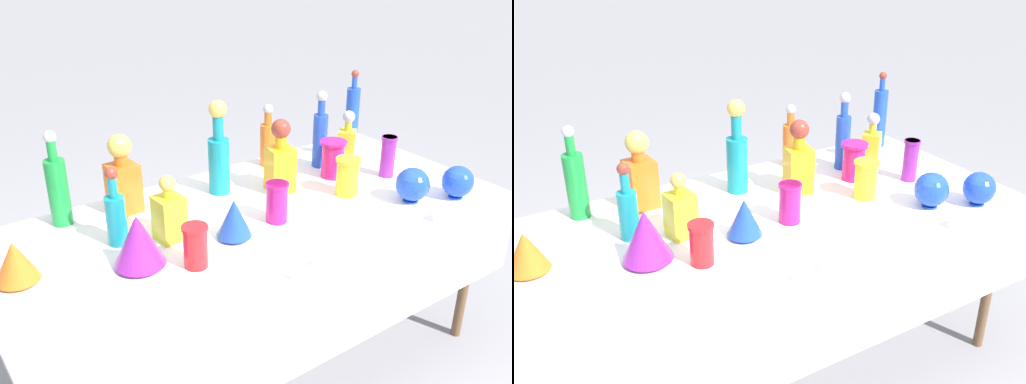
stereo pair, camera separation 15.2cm
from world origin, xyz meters
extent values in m
plane|color=gray|center=(0.00, 0.00, 0.00)|extent=(40.00, 40.00, 0.00)
cube|color=white|center=(0.00, 0.00, 0.74)|extent=(2.02, 0.96, 0.03)
cube|color=white|center=(0.00, -0.48, 0.58)|extent=(2.02, 0.01, 0.35)
cylinder|color=brown|center=(0.91, -0.38, 0.36)|extent=(0.04, 0.04, 0.73)
cylinder|color=brown|center=(-0.91, 0.38, 0.36)|extent=(0.04, 0.04, 0.73)
cylinder|color=brown|center=(0.91, 0.38, 0.36)|extent=(0.04, 0.04, 0.73)
cylinder|color=teal|center=(0.00, 0.26, 0.88)|extent=(0.09, 0.09, 0.24)
cylinder|color=teal|center=(0.00, 0.26, 1.05)|extent=(0.04, 0.04, 0.11)
sphere|color=gold|center=(0.00, 0.26, 1.12)|extent=(0.07, 0.07, 0.07)
cylinder|color=orange|center=(0.34, 0.39, 0.86)|extent=(0.07, 0.07, 0.20)
cylinder|color=orange|center=(0.34, 0.39, 0.99)|extent=(0.04, 0.04, 0.06)
sphere|color=#B2B2B7|center=(0.34, 0.39, 1.03)|extent=(0.05, 0.05, 0.05)
cylinder|color=#198C38|center=(-0.63, 0.37, 0.89)|extent=(0.08, 0.08, 0.26)
cylinder|color=#198C38|center=(-0.63, 0.37, 1.06)|extent=(0.03, 0.03, 0.08)
sphere|color=#B2B2B7|center=(-0.63, 0.37, 1.11)|extent=(0.05, 0.05, 0.05)
cylinder|color=teal|center=(-0.52, 0.11, 0.85)|extent=(0.07, 0.07, 0.18)
cylinder|color=teal|center=(-0.52, 0.11, 0.98)|extent=(0.03, 0.03, 0.08)
sphere|color=maroon|center=(-0.52, 0.11, 1.03)|extent=(0.04, 0.04, 0.04)
cylinder|color=blue|center=(0.87, 0.38, 0.90)|extent=(0.07, 0.07, 0.29)
cylinder|color=blue|center=(0.87, 0.38, 1.08)|extent=(0.03, 0.03, 0.06)
sphere|color=maroon|center=(0.87, 0.38, 1.12)|extent=(0.04, 0.04, 0.04)
cylinder|color=blue|center=(0.53, 0.24, 0.88)|extent=(0.07, 0.07, 0.25)
cylinder|color=blue|center=(0.53, 0.24, 1.04)|extent=(0.03, 0.03, 0.07)
sphere|color=#B2B2B7|center=(0.53, 0.24, 1.09)|extent=(0.05, 0.05, 0.05)
cube|color=orange|center=(-0.40, 0.33, 0.86)|extent=(0.12, 0.12, 0.20)
cylinder|color=orange|center=(-0.40, 0.33, 0.98)|extent=(0.05, 0.05, 0.05)
sphere|color=gold|center=(-0.40, 0.33, 1.03)|extent=(0.09, 0.09, 0.09)
cube|color=yellow|center=(0.70, 0.23, 0.83)|extent=(0.11, 0.11, 0.14)
cylinder|color=yellow|center=(0.70, 0.23, 0.93)|extent=(0.03, 0.03, 0.05)
sphere|color=#B2B2B7|center=(0.70, 0.23, 0.97)|extent=(0.06, 0.06, 0.06)
cube|color=yellow|center=(-0.36, 0.03, 0.84)|extent=(0.10, 0.10, 0.17)
cylinder|color=yellow|center=(-0.36, 0.03, 0.94)|extent=(0.04, 0.04, 0.03)
sphere|color=gold|center=(-0.36, 0.03, 0.98)|extent=(0.06, 0.06, 0.06)
cube|color=orange|center=(0.22, 0.13, 0.86)|extent=(0.12, 0.12, 0.19)
cylinder|color=orange|center=(0.22, 0.13, 0.98)|extent=(0.05, 0.05, 0.06)
sphere|color=maroon|center=(0.22, 0.13, 1.04)|extent=(0.08, 0.08, 0.08)
cylinder|color=#C61972|center=(0.50, 0.11, 0.84)|extent=(0.10, 0.10, 0.17)
cylinder|color=#C61972|center=(0.50, 0.11, 0.92)|extent=(0.12, 0.12, 0.01)
cylinder|color=red|center=(-0.37, -0.18, 0.83)|extent=(0.08, 0.08, 0.15)
cylinder|color=red|center=(-0.37, -0.18, 0.90)|extent=(0.09, 0.09, 0.01)
cylinder|color=purple|center=(0.70, -0.03, 0.85)|extent=(0.06, 0.06, 0.19)
cylinder|color=purple|center=(0.70, -0.03, 0.94)|extent=(0.07, 0.07, 0.01)
cylinder|color=yellow|center=(0.42, -0.07, 0.84)|extent=(0.09, 0.09, 0.16)
cylinder|color=yellow|center=(0.42, -0.07, 0.92)|extent=(0.11, 0.11, 0.01)
cylinder|color=#C61972|center=(0.04, -0.08, 0.84)|extent=(0.08, 0.08, 0.16)
cylinder|color=#C61972|center=(0.04, -0.08, 0.91)|extent=(0.09, 0.09, 0.01)
cylinder|color=purple|center=(-0.53, -0.08, 0.77)|extent=(0.08, 0.08, 0.01)
cone|color=purple|center=(-0.53, -0.08, 0.86)|extent=(0.17, 0.17, 0.18)
cylinder|color=orange|center=(-0.88, 0.06, 0.77)|extent=(0.08, 0.08, 0.01)
cone|color=orange|center=(-0.88, 0.06, 0.84)|extent=(0.14, 0.14, 0.13)
cylinder|color=blue|center=(-0.17, -0.10, 0.77)|extent=(0.07, 0.07, 0.01)
cone|color=blue|center=(-0.17, -0.10, 0.84)|extent=(0.13, 0.13, 0.14)
cylinder|color=blue|center=(0.59, -0.27, 0.76)|extent=(0.06, 0.06, 0.01)
sphere|color=blue|center=(0.59, -0.27, 0.84)|extent=(0.14, 0.14, 0.14)
cylinder|color=blue|center=(0.77, -0.35, 0.76)|extent=(0.06, 0.06, 0.01)
sphere|color=blue|center=(0.77, -0.35, 0.83)|extent=(0.13, 0.13, 0.13)
cube|color=white|center=(0.54, -0.44, 0.78)|extent=(0.07, 0.02, 0.04)
cube|color=white|center=(-0.14, -0.44, 0.78)|extent=(0.06, 0.03, 0.04)
cube|color=white|center=(-0.05, -0.43, 0.78)|extent=(0.05, 0.03, 0.05)
camera|label=1|loc=(-1.15, -1.61, 1.79)|focal=40.00mm
camera|label=2|loc=(-1.02, -1.69, 1.79)|focal=40.00mm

